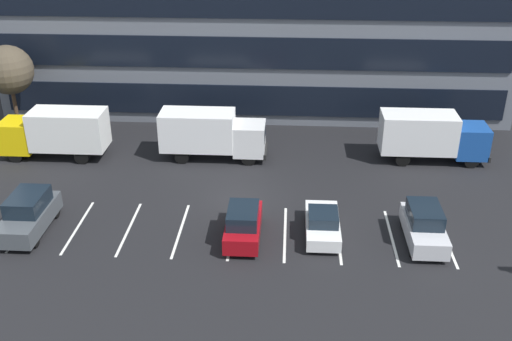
{
  "coord_description": "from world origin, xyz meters",
  "views": [
    {
      "loc": [
        2.87,
        -30.39,
        17.03
      ],
      "look_at": [
        0.98,
        1.16,
        1.4
      ],
      "focal_mm": 41.88,
      "sensor_mm": 36.0,
      "label": 1
    }
  ],
  "objects_px": {
    "box_truck_yellow": "(56,131)",
    "suv_maroon": "(243,224)",
    "box_truck_blue": "(431,135)",
    "sedan_white": "(323,224)",
    "bare_tree": "(8,70)",
    "suv_silver": "(424,226)",
    "box_truck_white": "(211,133)",
    "suv_charcoal": "(29,214)"
  },
  "relations": [
    {
      "from": "box_truck_blue",
      "to": "bare_tree",
      "type": "xyz_separation_m",
      "value": [
        -29.17,
        3.07,
        2.91
      ]
    },
    {
      "from": "sedan_white",
      "to": "suv_charcoal",
      "type": "bearing_deg",
      "value": -178.31
    },
    {
      "from": "sedan_white",
      "to": "suv_charcoal",
      "type": "xyz_separation_m",
      "value": [
        -15.52,
        -0.46,
        0.3
      ]
    },
    {
      "from": "suv_charcoal",
      "to": "bare_tree",
      "type": "height_order",
      "value": "bare_tree"
    },
    {
      "from": "sedan_white",
      "to": "bare_tree",
      "type": "relative_size",
      "value": 0.64
    },
    {
      "from": "box_truck_white",
      "to": "suv_charcoal",
      "type": "relative_size",
      "value": 1.53
    },
    {
      "from": "box_truck_yellow",
      "to": "sedan_white",
      "type": "xyz_separation_m",
      "value": [
        17.31,
        -8.78,
        -1.15
      ]
    },
    {
      "from": "sedan_white",
      "to": "suv_maroon",
      "type": "height_order",
      "value": "suv_maroon"
    },
    {
      "from": "suv_charcoal",
      "to": "bare_tree",
      "type": "bearing_deg",
      "value": 115.24
    },
    {
      "from": "sedan_white",
      "to": "suv_maroon",
      "type": "distance_m",
      "value": 4.17
    },
    {
      "from": "box_truck_blue",
      "to": "suv_silver",
      "type": "xyz_separation_m",
      "value": [
        -2.25,
        -9.97,
        -0.9
      ]
    },
    {
      "from": "box_truck_yellow",
      "to": "sedan_white",
      "type": "bearing_deg",
      "value": -26.88
    },
    {
      "from": "box_truck_yellow",
      "to": "suv_maroon",
      "type": "relative_size",
      "value": 1.71
    },
    {
      "from": "suv_charcoal",
      "to": "box_truck_yellow",
      "type": "bearing_deg",
      "value": 100.99
    },
    {
      "from": "box_truck_white",
      "to": "suv_charcoal",
      "type": "distance_m",
      "value": 12.9
    },
    {
      "from": "suv_silver",
      "to": "suv_maroon",
      "type": "bearing_deg",
      "value": -178.01
    },
    {
      "from": "box_truck_yellow",
      "to": "suv_charcoal",
      "type": "distance_m",
      "value": 9.44
    },
    {
      "from": "suv_charcoal",
      "to": "bare_tree",
      "type": "relative_size",
      "value": 0.71
    },
    {
      "from": "bare_tree",
      "to": "sedan_white",
      "type": "bearing_deg",
      "value": -30.41
    },
    {
      "from": "sedan_white",
      "to": "bare_tree",
      "type": "height_order",
      "value": "bare_tree"
    },
    {
      "from": "bare_tree",
      "to": "box_truck_white",
      "type": "bearing_deg",
      "value": -13.55
    },
    {
      "from": "box_truck_blue",
      "to": "bare_tree",
      "type": "relative_size",
      "value": 1.08
    },
    {
      "from": "box_truck_blue",
      "to": "suv_maroon",
      "type": "xyz_separation_m",
      "value": [
        -11.54,
        -10.3,
        -0.93
      ]
    },
    {
      "from": "suv_silver",
      "to": "sedan_white",
      "type": "bearing_deg",
      "value": 176.97
    },
    {
      "from": "box_truck_yellow",
      "to": "bare_tree",
      "type": "bearing_deg",
      "value": 138.05
    },
    {
      "from": "suv_silver",
      "to": "box_truck_white",
      "type": "bearing_deg",
      "value": 142.11
    },
    {
      "from": "box_truck_yellow",
      "to": "sedan_white",
      "type": "distance_m",
      "value": 19.44
    },
    {
      "from": "box_truck_yellow",
      "to": "bare_tree",
      "type": "relative_size",
      "value": 1.09
    },
    {
      "from": "suv_maroon",
      "to": "suv_silver",
      "type": "height_order",
      "value": "suv_silver"
    },
    {
      "from": "sedan_white",
      "to": "bare_tree",
      "type": "distance_m",
      "value": 25.54
    },
    {
      "from": "box_truck_blue",
      "to": "sedan_white",
      "type": "distance_m",
      "value": 12.26
    },
    {
      "from": "suv_charcoal",
      "to": "sedan_white",
      "type": "bearing_deg",
      "value": 1.69
    },
    {
      "from": "box_truck_white",
      "to": "suv_silver",
      "type": "distance_m",
      "value": 15.48
    },
    {
      "from": "box_truck_yellow",
      "to": "suv_maroon",
      "type": "distance_m",
      "value": 16.21
    },
    {
      "from": "sedan_white",
      "to": "suv_silver",
      "type": "relative_size",
      "value": 0.97
    },
    {
      "from": "box_truck_white",
      "to": "sedan_white",
      "type": "xyz_separation_m",
      "value": [
        7.03,
        -9.22,
        -1.13
      ]
    },
    {
      "from": "box_truck_blue",
      "to": "suv_silver",
      "type": "relative_size",
      "value": 1.65
    },
    {
      "from": "suv_charcoal",
      "to": "suv_maroon",
      "type": "bearing_deg",
      "value": -0.7
    },
    {
      "from": "box_truck_yellow",
      "to": "suv_charcoal",
      "type": "relative_size",
      "value": 1.55
    },
    {
      "from": "bare_tree",
      "to": "box_truck_blue",
      "type": "bearing_deg",
      "value": -6.0
    },
    {
      "from": "box_truck_blue",
      "to": "bare_tree",
      "type": "bearing_deg",
      "value": 174.0
    },
    {
      "from": "box_truck_yellow",
      "to": "box_truck_blue",
      "type": "xyz_separation_m",
      "value": [
        24.73,
        0.92,
        -0.02
      ]
    }
  ]
}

